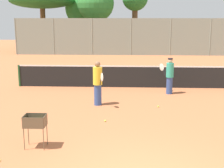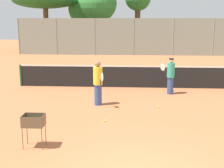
# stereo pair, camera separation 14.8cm
# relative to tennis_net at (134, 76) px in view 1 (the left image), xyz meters

# --- Properties ---
(tennis_net) EXTENTS (11.41, 0.10, 1.07)m
(tennis_net) POSITION_rel_tennis_net_xyz_m (0.00, 0.00, 0.00)
(tennis_net) COLOR #26592D
(tennis_net) RESTS_ON ground_plane
(back_fence) EXTENTS (20.89, 0.08, 3.25)m
(back_fence) POSITION_rel_tennis_net_xyz_m (0.00, 13.03, 1.07)
(back_fence) COLOR gray
(back_fence) RESTS_ON ground_plane
(tree_0) EXTENTS (3.58, 3.58, 6.44)m
(tree_0) POSITION_rel_tennis_net_xyz_m (-3.45, 16.42, 4.07)
(tree_0) COLOR brown
(tree_0) RESTS_ON ground_plane
(tree_1) EXTENTS (3.81, 3.81, 6.14)m
(tree_1) POSITION_rel_tennis_net_xyz_m (-5.00, 18.77, 3.64)
(tree_1) COLOR brown
(tree_1) RESTS_ON ground_plane
(tree_2) EXTENTS (6.49, 6.49, 5.79)m
(tree_2) POSITION_rel_tennis_net_xyz_m (-8.83, 16.75, 4.37)
(tree_2) COLOR brown
(tree_2) RESTS_ON ground_plane
(tree_3) EXTENTS (2.53, 2.53, 6.45)m
(tree_3) POSITION_rel_tennis_net_xyz_m (0.40, 16.83, 4.40)
(tree_3) COLOR brown
(tree_3) RESTS_ON ground_plane
(player_white_outfit) EXTENTS (0.62, 0.74, 1.61)m
(player_white_outfit) POSITION_rel_tennis_net_xyz_m (1.56, -1.20, 0.28)
(player_white_outfit) COLOR #334C8C
(player_white_outfit) RESTS_ON ground_plane
(player_red_cap) EXTENTS (0.48, 0.86, 1.72)m
(player_red_cap) POSITION_rel_tennis_net_xyz_m (-1.46, -3.17, 0.33)
(player_red_cap) COLOR #334C8C
(player_red_cap) RESTS_ON ground_plane
(ball_cart) EXTENTS (0.56, 0.41, 0.89)m
(ball_cart) POSITION_rel_tennis_net_xyz_m (-2.71, -7.28, 0.10)
(ball_cart) COLOR brown
(ball_cart) RESTS_ON ground_plane
(tennis_ball_2) EXTENTS (0.07, 0.07, 0.07)m
(tennis_ball_2) POSITION_rel_tennis_net_xyz_m (-1.03, -5.15, -0.53)
(tennis_ball_2) COLOR #D1E54C
(tennis_ball_2) RESTS_ON ground_plane
(tennis_ball_3) EXTENTS (0.07, 0.07, 0.07)m
(tennis_ball_3) POSITION_rel_tennis_net_xyz_m (0.87, -3.38, -0.53)
(tennis_ball_3) COLOR #D1E54C
(tennis_ball_3) RESTS_ON ground_plane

